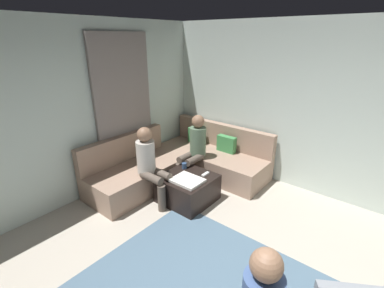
% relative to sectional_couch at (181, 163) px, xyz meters
% --- Properties ---
extents(wall_back, '(6.00, 0.12, 2.70)m').
position_rel_sectional_couch_xyz_m(wall_back, '(2.08, 1.06, 1.07)').
color(wall_back, silver).
rests_on(wall_back, ground_plane).
extents(wall_left, '(0.12, 6.00, 2.70)m').
position_rel_sectional_couch_xyz_m(wall_left, '(-0.86, -1.88, 1.07)').
color(wall_left, silver).
rests_on(wall_left, ground_plane).
extents(curtain_panel, '(0.06, 1.10, 2.50)m').
position_rel_sectional_couch_xyz_m(curtain_panel, '(-0.76, -0.58, 0.97)').
color(curtain_panel, gray).
rests_on(curtain_panel, ground_plane).
extents(sectional_couch, '(2.10, 2.55, 0.87)m').
position_rel_sectional_couch_xyz_m(sectional_couch, '(0.00, 0.00, 0.00)').
color(sectional_couch, '#9E7F6B').
rests_on(sectional_couch, ground_plane).
extents(ottoman, '(0.76, 0.76, 0.42)m').
position_rel_sectional_couch_xyz_m(ottoman, '(0.57, -0.50, -0.07)').
color(ottoman, black).
rests_on(ottoman, ground_plane).
extents(folded_blanket, '(0.44, 0.36, 0.04)m').
position_rel_sectional_couch_xyz_m(folded_blanket, '(0.67, -0.62, 0.16)').
color(folded_blanket, white).
rests_on(folded_blanket, ottoman).
extents(coffee_mug, '(0.08, 0.08, 0.10)m').
position_rel_sectional_couch_xyz_m(coffee_mug, '(0.35, -0.32, 0.19)').
color(coffee_mug, '#334C72').
rests_on(coffee_mug, ottoman).
extents(game_remote, '(0.05, 0.15, 0.02)m').
position_rel_sectional_couch_xyz_m(game_remote, '(0.75, -0.28, 0.15)').
color(game_remote, white).
rests_on(game_remote, ottoman).
extents(person_on_couch_back, '(0.30, 0.60, 1.20)m').
position_rel_sectional_couch_xyz_m(person_on_couch_back, '(0.26, 0.06, 0.38)').
color(person_on_couch_back, brown).
rests_on(person_on_couch_back, ground_plane).
extents(person_on_couch_side, '(0.60, 0.30, 1.20)m').
position_rel_sectional_couch_xyz_m(person_on_couch_side, '(0.15, -0.86, 0.38)').
color(person_on_couch_side, brown).
rests_on(person_on_couch_side, ground_plane).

